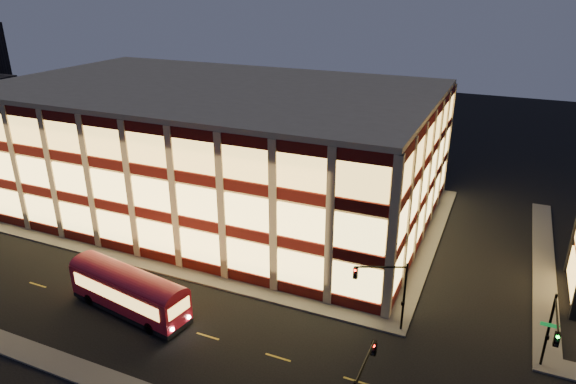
% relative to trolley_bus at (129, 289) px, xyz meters
% --- Properties ---
extents(ground, '(200.00, 200.00, 0.00)m').
position_rel_trolley_bus_xyz_m(ground, '(-2.37, 5.69, -2.12)').
color(ground, black).
rests_on(ground, ground).
extents(sidewalk_office_south, '(54.00, 2.00, 0.15)m').
position_rel_trolley_bus_xyz_m(sidewalk_office_south, '(-5.37, 6.69, -2.04)').
color(sidewalk_office_south, '#514F4C').
rests_on(sidewalk_office_south, ground).
extents(sidewalk_office_east, '(2.00, 30.00, 0.15)m').
position_rel_trolley_bus_xyz_m(sidewalk_office_east, '(20.63, 22.69, -2.04)').
color(sidewalk_office_east, '#514F4C').
rests_on(sidewalk_office_east, ground).
extents(sidewalk_tower_west, '(2.00, 30.00, 0.15)m').
position_rel_trolley_bus_xyz_m(sidewalk_tower_west, '(31.63, 22.69, -2.04)').
color(sidewalk_tower_west, '#514F4C').
rests_on(sidewalk_tower_west, ground).
extents(sidewalk_near, '(100.00, 2.00, 0.15)m').
position_rel_trolley_bus_xyz_m(sidewalk_near, '(-2.37, -7.31, -2.04)').
color(sidewalk_near, '#514F4C').
rests_on(sidewalk_near, ground).
extents(office_building, '(50.45, 30.45, 14.50)m').
position_rel_trolley_bus_xyz_m(office_building, '(-5.28, 22.61, 5.13)').
color(office_building, tan).
rests_on(office_building, ground).
extents(traffic_signal_far, '(3.79, 1.87, 6.00)m').
position_rel_trolley_bus_xyz_m(traffic_signal_far, '(19.84, 5.93, 2.00)').
color(traffic_signal_far, black).
rests_on(traffic_signal_far, ground).
extents(traffic_signal_right, '(1.20, 4.37, 6.00)m').
position_rel_trolley_bus_xyz_m(traffic_signal_right, '(31.13, 5.07, 1.99)').
color(traffic_signal_right, black).
rests_on(traffic_signal_right, ground).
extents(trolley_bus, '(11.57, 4.53, 3.82)m').
position_rel_trolley_bus_xyz_m(trolley_bus, '(0.00, 0.00, 0.00)').
color(trolley_bus, maroon).
rests_on(trolley_bus, ground).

